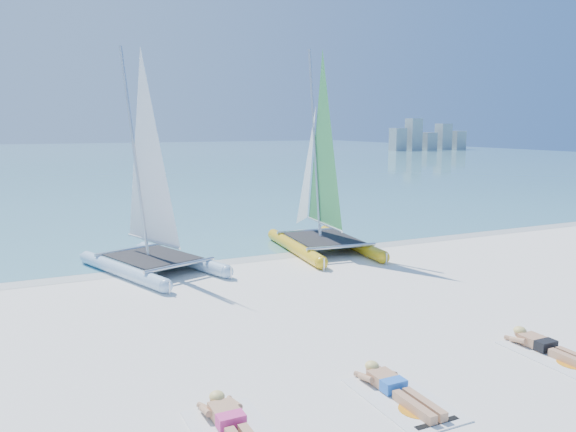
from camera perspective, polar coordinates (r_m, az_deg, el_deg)
name	(u,v)px	position (r m, az deg, el deg)	size (l,w,h in m)	color
ground	(306,315)	(12.06, 1.87, -10.04)	(140.00, 140.00, 0.00)	white
sea	(68,158)	(73.41, -21.41, 5.50)	(140.00, 115.00, 0.01)	#72ADBF
wet_sand_strip	(222,259)	(16.94, -6.72, -4.41)	(140.00, 1.40, 0.01)	beige
distant_skyline	(427,138)	(93.16, 13.95, 7.71)	(14.00, 2.00, 5.00)	#8F989D
catamaran_blue	(149,202)	(15.75, -13.97, 1.35)	(3.64, 5.13, 6.35)	#C2EAFF
catamaran_yellow	(318,184)	(18.15, 3.04, 3.24)	(2.81, 5.31, 6.63)	yellow
sunbather_a	(232,422)	(7.89, -5.72, -20.15)	(0.37, 1.73, 0.26)	tan
towel_b	(403,399)	(8.81, 11.58, -17.77)	(1.00, 1.85, 0.02)	white
sunbather_b	(395,387)	(8.89, 10.83, -16.68)	(0.37, 1.73, 0.26)	tan
towel_c	(556,356)	(11.08, 25.61, -12.72)	(1.00, 1.85, 0.02)	white
sunbather_c	(548,346)	(11.15, 24.87, -11.92)	(0.37, 1.73, 0.26)	tan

